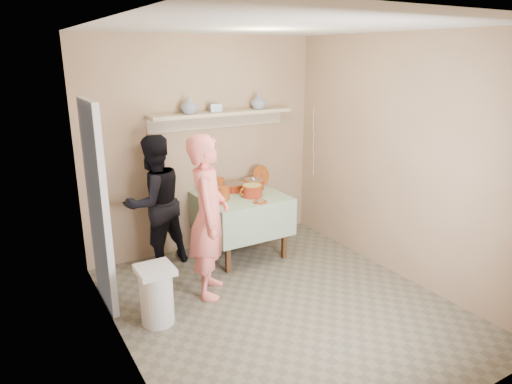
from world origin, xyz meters
TOP-DOWN VIEW (x-y plane):
  - ground at (0.00, 0.00)m, footprint 3.50×3.50m
  - tile_panel at (-1.46, 0.95)m, footprint 0.06×0.70m
  - plate_stack_a at (-0.05, 1.59)m, footprint 0.13×0.13m
  - plate_stack_b at (0.09, 1.56)m, footprint 0.14×0.14m
  - bowl_stack at (-0.02, 1.21)m, footprint 0.16×0.16m
  - empty_bowl at (-0.02, 1.37)m, footprint 0.18×0.18m
  - propped_lid at (0.70, 1.55)m, footprint 0.27×0.14m
  - vase_right at (0.69, 1.61)m, footprint 0.22×0.22m
  - vase_left at (-0.23, 1.61)m, footprint 0.24×0.24m
  - ceramic_box at (0.11, 1.62)m, footprint 0.15×0.12m
  - person_cook at (-0.49, 0.60)m, footprint 0.64×0.72m
  - person_helper at (-0.74, 1.50)m, footprint 0.88×0.76m
  - room_shell at (0.00, 0.00)m, footprint 3.04×3.54m
  - serving_table at (0.25, 1.28)m, footprint 0.97×0.97m
  - cazuela_meat_a at (0.26, 1.47)m, footprint 0.30×0.30m
  - cazuela_meat_b at (0.56, 1.51)m, footprint 0.28×0.28m
  - ladle at (0.54, 1.47)m, footprint 0.08×0.26m
  - cazuela_rice at (0.33, 1.15)m, footprint 0.33×0.25m
  - front_plate at (0.30, 0.91)m, footprint 0.16×0.16m
  - wall_shelf at (0.20, 1.65)m, footprint 1.80×0.25m
  - trash_bin at (-1.15, 0.33)m, footprint 0.32×0.32m
  - electrical_cord at (1.47, 1.48)m, footprint 0.01×0.05m

SIDE VIEW (x-z plane):
  - ground at x=0.00m, z-range 0.00..0.00m
  - trash_bin at x=-1.15m, z-range 0.00..0.56m
  - serving_table at x=0.25m, z-range 0.26..1.02m
  - person_helper at x=-0.74m, z-range 0.00..1.54m
  - front_plate at x=0.30m, z-range 0.76..0.78m
  - empty_bowl at x=-0.02m, z-range 0.76..0.81m
  - cazuela_meat_a at x=0.26m, z-range 0.77..0.87m
  - cazuela_meat_b at x=0.56m, z-range 0.77..0.87m
  - person_cook at x=-0.49m, z-range 0.00..1.66m
  - bowl_stack at x=-0.02m, z-range 0.76..0.92m
  - plate_stack_b at x=0.09m, z-range 0.76..0.93m
  - cazuela_rice at x=0.33m, z-range 0.77..0.92m
  - plate_stack_a at x=-0.05m, z-range 0.76..0.94m
  - ladle at x=0.54m, z-range 0.78..0.97m
  - propped_lid at x=0.70m, z-range 0.75..1.01m
  - tile_panel at x=-1.46m, z-range 0.00..2.00m
  - electrical_cord at x=1.47m, z-range 0.80..1.70m
  - room_shell at x=0.00m, z-range 0.30..2.92m
  - wall_shelf at x=0.20m, z-range 1.57..1.78m
  - ceramic_box at x=0.11m, z-range 1.72..1.82m
  - vase_right at x=0.69m, z-range 1.72..1.92m
  - vase_left at x=-0.23m, z-range 1.72..1.92m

